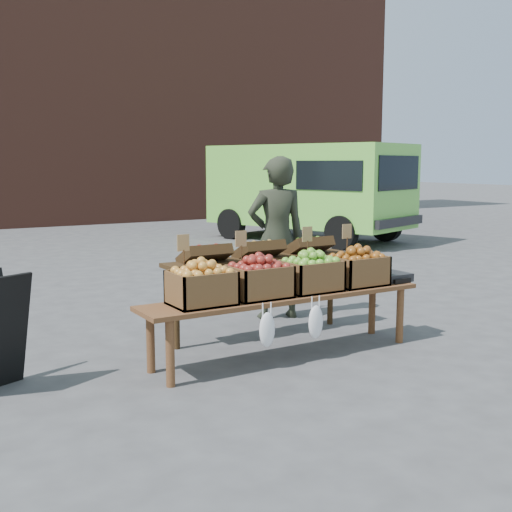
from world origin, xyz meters
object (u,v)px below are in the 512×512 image
back_table (259,285)px  crate_green_apples (357,271)px  delivery_van (308,193)px  crate_golden_apples (202,288)px  weighing_scale (390,277)px  crate_red_apples (310,276)px  display_bench (285,325)px  crate_russet_pears (259,282)px  vendor (276,238)px

back_table → crate_green_apples: 0.99m
delivery_van → crate_golden_apples: (-6.19, -7.09, -0.35)m
weighing_scale → crate_red_apples: bearing=180.0°
display_bench → crate_green_apples: (0.82, 0.00, 0.42)m
crate_golden_apples → weighing_scale: bearing=0.0°
crate_green_apples → delivery_van: bearing=57.4°
crate_green_apples → weighing_scale: (0.43, 0.00, -0.10)m
delivery_van → crate_russet_pears: size_ratio=9.47×
delivery_van → crate_green_apples: delivery_van is taller
crate_golden_apples → crate_green_apples: 1.65m
vendor → delivery_van: bearing=-113.3°
vendor → crate_red_apples: size_ratio=3.60×
back_table → crate_golden_apples: 1.24m
back_table → display_bench: (-0.17, -0.72, -0.24)m
crate_golden_apples → crate_russet_pears: (0.55, 0.00, 0.00)m
crate_red_apples → crate_green_apples: size_ratio=1.00×
vendor → weighing_scale: 1.40m
crate_golden_apples → delivery_van: bearing=48.9°
delivery_van → vendor: delivery_van is taller
weighing_scale → display_bench: bearing=180.0°
delivery_van → display_bench: size_ratio=1.75×
display_bench → back_table: bearing=76.9°
vendor → crate_golden_apples: bearing=54.5°
crate_golden_apples → weighing_scale: (2.08, 0.00, -0.10)m
delivery_van → crate_russet_pears: (-5.64, -7.09, -0.35)m
crate_golden_apples → weighing_scale: size_ratio=1.47×
crate_green_apples → weighing_scale: crate_green_apples is taller
display_bench → crate_golden_apples: (-0.83, 0.00, 0.42)m
weighing_scale → crate_golden_apples: bearing=180.0°
delivery_van → crate_green_apples: 8.42m
vendor → crate_green_apples: size_ratio=3.60×
vendor → weighing_scale: vendor is taller
display_bench → crate_red_apples: size_ratio=5.40×
crate_golden_apples → crate_russet_pears: 0.55m
delivery_van → back_table: delivery_van is taller
crate_russet_pears → back_table: bearing=58.5°
delivery_van → back_table: size_ratio=2.25×
crate_red_apples → weighing_scale: 0.98m
back_table → weighing_scale: 1.30m
display_bench → vendor: bearing=60.1°
back_table → crate_red_apples: 0.75m
back_table → crate_red_apples: back_table is taller
crate_russet_pears → crate_green_apples: same height
crate_golden_apples → crate_russet_pears: same height
back_table → vendor: bearing=44.4°
vendor → display_bench: vendor is taller
delivery_van → crate_golden_apples: size_ratio=9.47×
crate_red_apples → weighing_scale: crate_red_apples is taller
crate_green_apples → weighing_scale: bearing=0.0°
crate_russet_pears → crate_red_apples: 0.55m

